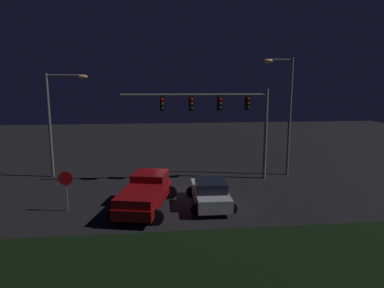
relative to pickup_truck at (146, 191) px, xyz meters
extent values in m
plane|color=black|center=(1.87, 2.51, -1.00)|extent=(80.00, 80.00, 0.00)
cube|color=black|center=(1.87, -6.16, -0.95)|extent=(27.94, 5.72, 0.10)
cube|color=maroon|center=(-0.04, -0.17, -0.32)|extent=(3.17, 5.71, 0.55)
cube|color=maroon|center=(0.23, 0.99, 0.38)|extent=(2.22, 2.27, 0.85)
cube|color=black|center=(0.23, 0.99, 0.50)|extent=(2.06, 1.88, 0.51)
cube|color=maroon|center=(-0.28, -1.22, 0.18)|extent=(2.55, 3.38, 0.45)
cylinder|color=black|center=(-0.60, 1.96, -0.60)|extent=(0.80, 0.22, 0.80)
cylinder|color=black|center=(1.40, 1.49, -0.60)|extent=(0.80, 0.22, 0.80)
cylinder|color=black|center=(-1.48, -1.83, -0.60)|extent=(0.80, 0.22, 0.80)
cylinder|color=black|center=(0.52, -2.30, -0.60)|extent=(0.80, 0.22, 0.80)
cube|color=#B7B7BC|center=(3.61, 0.20, -0.39)|extent=(1.87, 4.43, 0.70)
cube|color=black|center=(3.60, -0.05, 0.24)|extent=(1.63, 2.03, 0.55)
cylinder|color=black|center=(2.71, 1.71, -0.68)|extent=(0.64, 0.22, 0.64)
cylinder|color=black|center=(4.55, 1.68, -0.68)|extent=(0.64, 0.22, 0.64)
cylinder|color=black|center=(2.66, -1.28, -0.68)|extent=(0.64, 0.22, 0.64)
cylinder|color=black|center=(4.50, -1.31, -0.68)|extent=(0.64, 0.22, 0.64)
cylinder|color=slate|center=(8.48, 5.33, 2.25)|extent=(0.24, 0.24, 6.50)
cylinder|color=slate|center=(3.38, 5.33, 5.10)|extent=(10.20, 0.18, 0.18)
cube|color=black|center=(7.08, 5.33, 4.50)|extent=(0.32, 0.44, 0.95)
sphere|color=red|center=(7.08, 5.10, 4.80)|extent=(0.22, 0.22, 0.22)
sphere|color=#59380A|center=(7.08, 5.10, 4.50)|extent=(0.22, 0.22, 0.22)
sphere|color=#0C4719|center=(7.08, 5.10, 4.20)|extent=(0.22, 0.22, 0.22)
cube|color=black|center=(5.08, 5.33, 4.50)|extent=(0.32, 0.44, 0.95)
sphere|color=red|center=(5.08, 5.10, 4.80)|extent=(0.22, 0.22, 0.22)
sphere|color=#59380A|center=(5.08, 5.10, 4.50)|extent=(0.22, 0.22, 0.22)
sphere|color=#0C4719|center=(5.08, 5.10, 4.20)|extent=(0.22, 0.22, 0.22)
cube|color=black|center=(3.08, 5.33, 4.50)|extent=(0.32, 0.44, 0.95)
sphere|color=red|center=(3.08, 5.10, 4.80)|extent=(0.22, 0.22, 0.22)
sphere|color=#59380A|center=(3.08, 5.10, 4.50)|extent=(0.22, 0.22, 0.22)
sphere|color=#0C4719|center=(3.08, 5.10, 4.20)|extent=(0.22, 0.22, 0.22)
cube|color=black|center=(1.08, 5.33, 4.50)|extent=(0.32, 0.44, 0.95)
sphere|color=red|center=(1.08, 5.10, 4.80)|extent=(0.22, 0.22, 0.22)
sphere|color=#59380A|center=(1.08, 5.10, 4.50)|extent=(0.22, 0.22, 0.22)
sphere|color=#0C4719|center=(1.08, 5.10, 4.20)|extent=(0.22, 0.22, 0.22)
cylinder|color=slate|center=(-7.11, 7.44, 2.81)|extent=(0.20, 0.20, 7.61)
cylinder|color=slate|center=(-5.84, 7.44, 6.46)|extent=(2.54, 0.12, 0.12)
ellipsoid|color=#F9CC72|center=(-4.57, 7.44, 6.36)|extent=(0.70, 0.44, 0.30)
cylinder|color=slate|center=(10.55, 6.12, 3.37)|extent=(0.20, 0.20, 8.73)
cylinder|color=slate|center=(9.64, 6.12, 7.58)|extent=(1.83, 0.12, 0.12)
ellipsoid|color=#F9CC72|center=(8.73, 6.12, 7.48)|extent=(0.70, 0.44, 0.30)
cylinder|color=slate|center=(-4.24, 0.07, 0.10)|extent=(0.07, 0.07, 2.20)
cylinder|color=#B20C0F|center=(-4.24, 0.04, 0.85)|extent=(0.76, 0.03, 0.76)
camera|label=1|loc=(0.63, -17.83, 5.74)|focal=31.27mm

